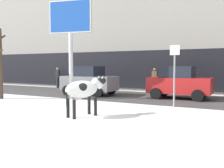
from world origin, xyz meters
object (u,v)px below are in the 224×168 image
Objects in this scene: pedestrian_by_cars at (58,78)px; pedestrian_near_billboard at (155,80)px; cow_holstein at (83,90)px; street_sign at (174,71)px; pedestrian_far_left at (85,78)px; billboard at (70,23)px; car_red_hatchback at (179,83)px; bare_tree_left_lot at (0,62)px; car_grey_hatchback at (89,81)px.

pedestrian_near_billboard is at bearing 0.00° from pedestrian_by_cars.
street_sign is (2.37, 3.83, 0.67)m from cow_holstein.
cow_holstein is 1.11× the size of pedestrian_far_left.
billboard is at bearing -44.02° from pedestrian_by_cars.
street_sign is at bearing -1.31° from billboard.
cow_holstein is 13.15m from pedestrian_by_cars.
cow_holstein is 4.56m from street_sign.
bare_tree_left_lot is at bearing -150.97° from car_red_hatchback.
car_red_hatchback is 2.05× the size of pedestrian_far_left.
pedestrian_far_left is at bearing 84.30° from bare_tree_left_lot.
bare_tree_left_lot is at bearing 164.37° from cow_holstein.
car_red_hatchback is 3.33m from pedestrian_near_billboard.
street_sign is at bearing -79.71° from car_red_hatchback.
cow_holstein is 0.35× the size of billboard.
car_red_hatchback reaches higher than pedestrian_far_left.
billboard reaches higher than car_grey_hatchback.
cow_holstein is 11.37m from pedestrian_far_left.
bare_tree_left_lot is at bearing -74.40° from pedestrian_by_cars.
pedestrian_by_cars is (-5.40, 3.28, -0.05)m from car_grey_hatchback.
pedestrian_by_cars is 2.79m from pedestrian_far_left.
pedestrian_far_left is (-2.60, 3.28, -0.05)m from car_grey_hatchback.
bare_tree_left_lot is (-3.54, -1.96, -2.21)m from billboard.
pedestrian_by_cars is at bearing 134.52° from cow_holstein.
pedestrian_by_cars is at bearing 167.72° from car_red_hatchback.
bare_tree_left_lot is (2.06, -7.37, 1.23)m from pedestrian_by_cars.
billboard reaches higher than street_sign.
street_sign reaches higher than car_grey_hatchback.
billboard reaches higher than pedestrian_by_cars.
car_red_hatchback is 0.89× the size of bare_tree_left_lot.
car_grey_hatchback is at bearing 95.40° from billboard.
car_red_hatchback is 2.05× the size of pedestrian_near_billboard.
pedestrian_far_left is at bearing 124.42° from cow_holstein.
car_grey_hatchback is (-0.20, 2.13, -3.39)m from billboard.
cow_holstein is 0.48× the size of bare_tree_left_lot.
billboard is 7.07m from car_red_hatchback.
billboard is 1.97× the size of street_sign.
cow_holstein is 0.54× the size of car_grey_hatchback.
car_red_hatchback is 11.28m from pedestrian_by_cars.
street_sign is at bearing 58.23° from cow_holstein.
pedestrian_near_billboard is 1.00× the size of pedestrian_by_cars.
car_red_hatchback is 10.32m from bare_tree_left_lot.
billboard is 7.00m from pedestrian_far_left.
street_sign reaches higher than pedestrian_by_cars.
car_grey_hatchback is (-3.82, 6.10, -0.07)m from cow_holstein.
street_sign is (8.80, -5.55, 0.79)m from pedestrian_far_left.
bare_tree_left_lot is (-3.34, -4.10, 1.18)m from car_grey_hatchback.
pedestrian_far_left is 10.43m from street_sign.
bare_tree_left_lot is at bearing -169.15° from street_sign.
pedestrian_far_left is 0.61× the size of street_sign.
street_sign is at bearing -20.11° from car_grey_hatchback.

